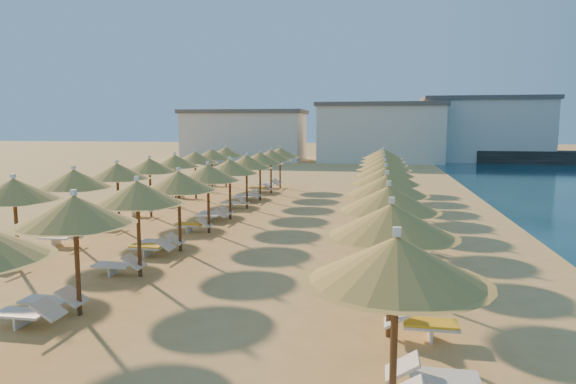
% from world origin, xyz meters
% --- Properties ---
extents(ground, '(220.00, 220.00, 0.00)m').
position_xyz_m(ground, '(0.00, 0.00, 0.00)').
color(ground, '#DFA761').
rests_on(ground, ground).
extents(hotel_blocks, '(45.94, 12.30, 8.10)m').
position_xyz_m(hotel_blocks, '(3.41, 45.53, 3.70)').
color(hotel_blocks, silver).
rests_on(hotel_blocks, ground).
extents(parasol_row_east, '(2.91, 32.19, 3.10)m').
position_xyz_m(parasol_row_east, '(3.87, 1.47, 2.55)').
color(parasol_row_east, brown).
rests_on(parasol_row_east, ground).
extents(parasol_row_west, '(2.91, 32.19, 3.10)m').
position_xyz_m(parasol_row_west, '(-3.55, 1.47, 2.55)').
color(parasol_row_west, brown).
rests_on(parasol_row_west, ground).
extents(parasol_row_inland, '(2.91, 25.69, 3.10)m').
position_xyz_m(parasol_row_inland, '(-7.70, 4.73, 2.55)').
color(parasol_row_inland, brown).
rests_on(parasol_row_inland, ground).
extents(loungers, '(14.55, 29.88, 0.66)m').
position_xyz_m(loungers, '(-1.70, 2.01, 0.34)').
color(loungers, silver).
rests_on(loungers, ground).
extents(beachgoer_b, '(0.92, 1.02, 1.71)m').
position_xyz_m(beachgoer_b, '(5.04, 6.61, 0.85)').
color(beachgoer_b, tan).
rests_on(beachgoer_b, ground).
extents(beachgoer_a, '(0.51, 0.64, 1.53)m').
position_xyz_m(beachgoer_a, '(4.93, -1.71, 0.77)').
color(beachgoer_a, tan).
rests_on(beachgoer_a, ground).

